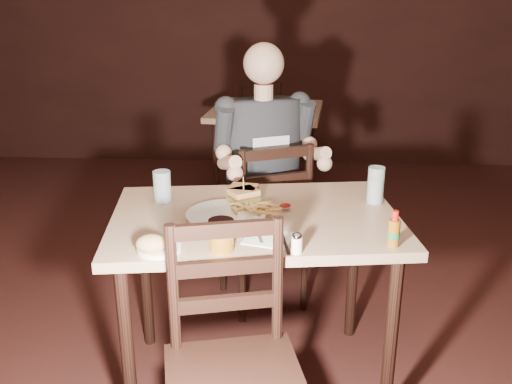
# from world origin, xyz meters

# --- Properties ---
(room_shell) EXTENTS (7.00, 7.00, 7.00)m
(room_shell) POSITION_xyz_m (0.00, 0.00, 1.40)
(room_shell) COLOR black
(room_shell) RESTS_ON ground
(main_table) EXTENTS (1.22, 0.90, 0.77)m
(main_table) POSITION_xyz_m (-0.02, 0.20, 0.68)
(main_table) COLOR tan
(main_table) RESTS_ON ground
(bg_table) EXTENTS (0.87, 0.87, 0.77)m
(bg_table) POSITION_xyz_m (-0.06, 2.30, 0.68)
(bg_table) COLOR tan
(bg_table) RESTS_ON ground
(chair_far) EXTENTS (0.57, 0.59, 0.92)m
(chair_far) POSITION_xyz_m (-0.02, 0.87, 0.46)
(chair_far) COLOR black
(chair_far) RESTS_ON ground
(chair_near) EXTENTS (0.52, 0.55, 0.93)m
(chair_near) POSITION_xyz_m (-0.05, -0.42, 0.46)
(chair_near) COLOR black
(chair_near) RESTS_ON ground
(bg_chair_far) EXTENTS (0.56, 0.58, 0.91)m
(bg_chair_far) POSITION_xyz_m (-0.06, 2.85, 0.46)
(bg_chair_far) COLOR black
(bg_chair_far) RESTS_ON ground
(bg_chair_near) EXTENTS (0.44, 0.48, 0.89)m
(bg_chair_near) POSITION_xyz_m (-0.06, 1.75, 0.45)
(bg_chair_near) COLOR black
(bg_chair_near) RESTS_ON ground
(diner) EXTENTS (0.64, 0.58, 0.90)m
(diner) POSITION_xyz_m (-0.00, 0.83, 0.92)
(diner) COLOR #28292D
(diner) RESTS_ON chair_far
(dinner_plate) EXTENTS (0.34, 0.34, 0.02)m
(dinner_plate) POSITION_xyz_m (-0.13, 0.16, 0.78)
(dinner_plate) COLOR white
(dinner_plate) RESTS_ON main_table
(sandwich_left) EXTENTS (0.13, 0.11, 0.10)m
(sandwich_left) POSITION_xyz_m (-0.08, 0.33, 0.84)
(sandwich_left) COLOR tan
(sandwich_left) RESTS_ON dinner_plate
(sandwich_right) EXTENTS (0.14, 0.13, 0.10)m
(sandwich_right) POSITION_xyz_m (-0.07, 0.29, 0.84)
(sandwich_right) COLOR tan
(sandwich_right) RESTS_ON dinner_plate
(fries_pile) EXTENTS (0.27, 0.21, 0.04)m
(fries_pile) POSITION_xyz_m (-0.03, 0.20, 0.81)
(fries_pile) COLOR #EDBA61
(fries_pile) RESTS_ON dinner_plate
(ketchup_dollop) EXTENTS (0.05, 0.05, 0.01)m
(ketchup_dollop) POSITION_xyz_m (0.10, 0.26, 0.79)
(ketchup_dollop) COLOR maroon
(ketchup_dollop) RESTS_ON dinner_plate
(glass_left) EXTENTS (0.08, 0.08, 0.13)m
(glass_left) POSITION_xyz_m (-0.42, 0.33, 0.84)
(glass_left) COLOR silver
(glass_left) RESTS_ON main_table
(glass_right) EXTENTS (0.08, 0.08, 0.16)m
(glass_right) POSITION_xyz_m (0.47, 0.37, 0.85)
(glass_right) COLOR silver
(glass_right) RESTS_ON main_table
(hot_sauce) EXTENTS (0.05, 0.05, 0.13)m
(hot_sauce) POSITION_xyz_m (0.48, -0.05, 0.84)
(hot_sauce) COLOR #864D0F
(hot_sauce) RESTS_ON main_table
(salt_shaker) EXTENTS (0.04, 0.04, 0.07)m
(salt_shaker) POSITION_xyz_m (0.14, -0.12, 0.80)
(salt_shaker) COLOR white
(salt_shaker) RESTS_ON main_table
(syrup_dispenser) EXTENTS (0.10, 0.10, 0.11)m
(syrup_dispenser) POSITION_xyz_m (-0.12, -0.12, 0.83)
(syrup_dispenser) COLOR #864D0F
(syrup_dispenser) RESTS_ON main_table
(napkin) EXTENTS (0.20, 0.19, 0.00)m
(napkin) POSITION_xyz_m (0.04, -0.01, 0.77)
(napkin) COLOR white
(napkin) RESTS_ON main_table
(knife) EXTENTS (0.04, 0.19, 0.00)m
(knife) POSITION_xyz_m (0.10, -0.06, 0.78)
(knife) COLOR silver
(knife) RESTS_ON napkin
(fork) EXTENTS (0.04, 0.15, 0.00)m
(fork) POSITION_xyz_m (0.00, 0.01, 0.78)
(fork) COLOR silver
(fork) RESTS_ON napkin
(side_plate) EXTENTS (0.17, 0.17, 0.01)m
(side_plate) POSITION_xyz_m (-0.33, -0.14, 0.78)
(side_plate) COLOR white
(side_plate) RESTS_ON main_table
(bread_roll) EXTENTS (0.12, 0.10, 0.06)m
(bread_roll) POSITION_xyz_m (-0.35, -0.17, 0.81)
(bread_roll) COLOR tan
(bread_roll) RESTS_ON side_plate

